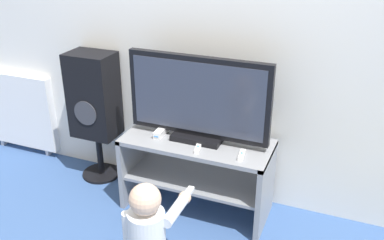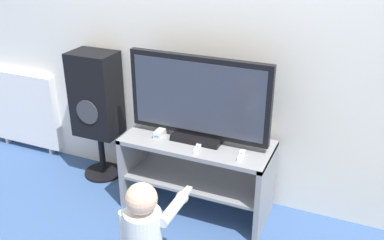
% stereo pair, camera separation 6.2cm
% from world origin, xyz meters
% --- Properties ---
extents(ground_plane, '(16.00, 16.00, 0.00)m').
position_xyz_m(ground_plane, '(0.00, 0.00, 0.00)').
color(ground_plane, '#38568C').
extents(wall_back, '(10.00, 0.06, 2.60)m').
position_xyz_m(wall_back, '(0.00, 0.53, 1.30)').
color(wall_back, silver).
rests_on(wall_back, ground_plane).
extents(tv_stand, '(1.05, 0.45, 0.57)m').
position_xyz_m(tv_stand, '(0.00, 0.23, 0.37)').
color(tv_stand, gray).
rests_on(tv_stand, ground_plane).
extents(television, '(1.00, 0.20, 0.60)m').
position_xyz_m(television, '(0.00, 0.25, 0.86)').
color(television, black).
rests_on(television, tv_stand).
extents(game_console, '(0.05, 0.18, 0.05)m').
position_xyz_m(game_console, '(-0.27, 0.22, 0.59)').
color(game_console, white).
rests_on(game_console, tv_stand).
extents(remote_primary, '(0.05, 0.13, 0.03)m').
position_xyz_m(remote_primary, '(0.35, 0.13, 0.58)').
color(remote_primary, white).
rests_on(remote_primary, tv_stand).
extents(remote_secondary, '(0.06, 0.13, 0.03)m').
position_xyz_m(remote_secondary, '(0.05, 0.11, 0.58)').
color(remote_secondary, white).
rests_on(remote_secondary, tv_stand).
extents(child, '(0.29, 0.44, 0.77)m').
position_xyz_m(child, '(0.08, -0.67, 0.45)').
color(child, '#3F4C72').
rests_on(child, ground_plane).
extents(speaker_tower, '(0.36, 0.32, 1.06)m').
position_xyz_m(speaker_tower, '(-0.92, 0.35, 0.69)').
color(speaker_tower, black).
rests_on(speaker_tower, ground_plane).
extents(radiator, '(0.76, 0.08, 0.75)m').
position_xyz_m(radiator, '(-1.83, 0.46, 0.40)').
color(radiator, white).
rests_on(radiator, ground_plane).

